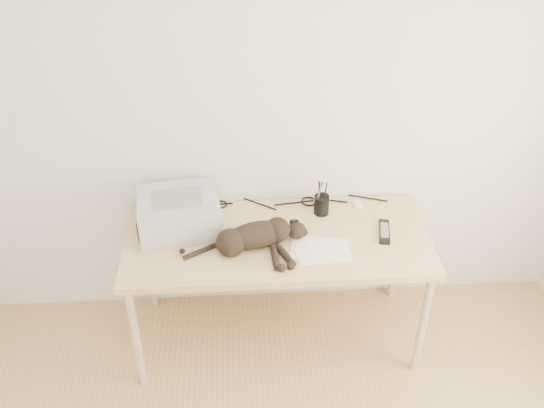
{
  "coord_description": "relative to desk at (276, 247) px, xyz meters",
  "views": [
    {
      "loc": [
        -0.19,
        -1.1,
        2.72
      ],
      "look_at": [
        -0.03,
        1.34,
        0.99
      ],
      "focal_mm": 40.0,
      "sensor_mm": 36.0,
      "label": 1
    }
  ],
  "objects": [
    {
      "name": "desk",
      "position": [
        0.0,
        0.0,
        0.0
      ],
      "size": [
        1.6,
        0.7,
        0.74
      ],
      "color": "#D2B67B",
      "rests_on": "floor"
    },
    {
      "name": "remote_grey",
      "position": [
        0.26,
        0.16,
        0.14
      ],
      "size": [
        0.05,
        0.16,
        0.02
      ],
      "primitive_type": "cube",
      "rotation": [
        0.0,
        0.0,
        0.05
      ],
      "color": "gray",
      "rests_on": "desk"
    },
    {
      "name": "cable_tangle",
      "position": [
        0.0,
        0.22,
        0.14
      ],
      "size": [
        1.36,
        0.09,
        0.01
      ],
      "primitive_type": null,
      "color": "black",
      "rests_on": "desk"
    },
    {
      "name": "wall_back",
      "position": [
        0.0,
        0.27,
        0.69
      ],
      "size": [
        3.5,
        0.0,
        3.5
      ],
      "primitive_type": "plane",
      "rotation": [
        1.57,
        0.0,
        0.0
      ],
      "color": "silver",
      "rests_on": "floor"
    },
    {
      "name": "mouse",
      "position": [
        0.47,
        0.18,
        0.15
      ],
      "size": [
        0.07,
        0.1,
        0.03
      ],
      "primitive_type": "ellipsoid",
      "rotation": [
        0.0,
        0.0,
        0.15
      ],
      "color": "white",
      "rests_on": "desk"
    },
    {
      "name": "remote_black",
      "position": [
        0.57,
        -0.09,
        0.14
      ],
      "size": [
        0.09,
        0.2,
        0.02
      ],
      "primitive_type": "cube",
      "rotation": [
        0.0,
        0.0,
        -0.19
      ],
      "color": "black",
      "rests_on": "desk"
    },
    {
      "name": "cat",
      "position": [
        -0.13,
        -0.16,
        0.2
      ],
      "size": [
        0.66,
        0.33,
        0.15
      ],
      "rotation": [
        0.0,
        0.0,
        0.27
      ],
      "color": "black",
      "rests_on": "desk"
    },
    {
      "name": "papers",
      "position": [
        0.21,
        -0.21,
        0.14
      ],
      "size": [
        0.32,
        0.24,
        0.01
      ],
      "color": "white",
      "rests_on": "desk"
    },
    {
      "name": "mug",
      "position": [
        -0.35,
        0.18,
        0.18
      ],
      "size": [
        0.14,
        0.14,
        0.09
      ],
      "primitive_type": "imported",
      "rotation": [
        0.0,
        0.0,
        0.65
      ],
      "color": "white",
      "rests_on": "desk"
    },
    {
      "name": "printer",
      "position": [
        -0.51,
        0.03,
        0.23
      ],
      "size": [
        0.46,
        0.41,
        0.2
      ],
      "color": "#A7A7AC",
      "rests_on": "desk"
    },
    {
      "name": "pen_cup",
      "position": [
        0.26,
        0.12,
        0.19
      ],
      "size": [
        0.08,
        0.08,
        0.21
      ],
      "color": "black",
      "rests_on": "desk"
    }
  ]
}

